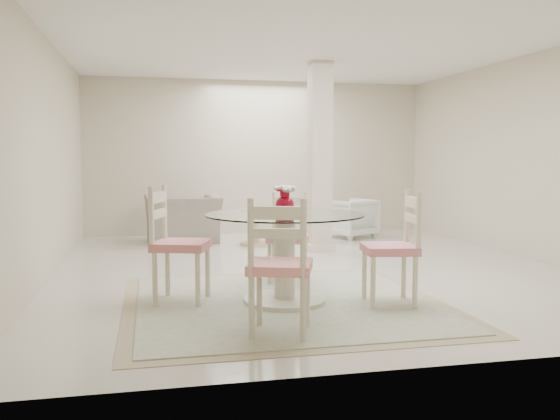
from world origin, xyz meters
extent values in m
plane|color=beige|center=(0.00, 0.00, 0.00)|extent=(7.00, 7.00, 0.00)
cube|color=beige|center=(0.00, 3.50, 1.35)|extent=(6.00, 0.02, 2.70)
cube|color=beige|center=(0.00, -3.50, 1.35)|extent=(6.00, 0.02, 2.70)
cube|color=beige|center=(-3.00, 0.00, 1.35)|extent=(0.02, 7.00, 2.70)
cube|color=beige|center=(3.00, 0.00, 1.35)|extent=(0.02, 7.00, 2.70)
cube|color=white|center=(0.00, 0.00, 2.70)|extent=(6.00, 7.00, 0.02)
cube|color=beige|center=(0.50, 1.30, 1.35)|extent=(0.30, 0.30, 2.70)
cube|color=tan|center=(-0.70, -1.68, 0.00)|extent=(2.90, 2.90, 0.01)
cube|color=beige|center=(-0.70, -1.68, 0.01)|extent=(2.65, 2.65, 0.01)
cylinder|color=beige|center=(-0.70, -1.68, 0.03)|extent=(0.76, 0.76, 0.06)
cylinder|color=beige|center=(-0.70, -1.68, 0.43)|extent=(0.19, 0.19, 0.78)
cylinder|color=beige|center=(-0.70, -1.68, 0.80)|extent=(0.31, 0.31, 0.03)
cylinder|color=white|center=(-0.70, -1.68, 0.83)|extent=(1.44, 1.44, 0.01)
ellipsoid|color=#AA0521|center=(-0.70, -1.68, 0.91)|extent=(0.17, 0.17, 0.16)
cylinder|color=#AA0521|center=(-0.70, -1.68, 1.01)|extent=(0.09, 0.09, 0.05)
cylinder|color=#AA0521|center=(-0.70, -1.68, 1.05)|extent=(0.15, 0.15, 0.02)
ellipsoid|color=white|center=(-0.70, -1.68, 1.07)|extent=(0.10, 0.10, 0.04)
ellipsoid|color=white|center=(-0.65, -1.66, 1.06)|extent=(0.10, 0.10, 0.04)
ellipsoid|color=white|center=(-0.74, -1.65, 1.06)|extent=(0.10, 0.10, 0.04)
ellipsoid|color=white|center=(-0.69, -1.73, 1.05)|extent=(0.10, 0.10, 0.04)
ellipsoid|color=white|center=(-0.65, -1.71, 1.06)|extent=(0.10, 0.10, 0.04)
cylinder|color=#EDE4C3|center=(0.06, -1.71, 0.24)|extent=(0.05, 0.05, 0.48)
cylinder|color=#EDE4C3|center=(0.01, -2.08, 0.24)|extent=(0.05, 0.05, 0.48)
cylinder|color=#EDE4C3|center=(0.44, -1.77, 0.24)|extent=(0.05, 0.05, 0.48)
cylinder|color=#EDE4C3|center=(0.38, -2.14, 0.24)|extent=(0.05, 0.05, 0.48)
cube|color=red|center=(0.22, -1.93, 0.52)|extent=(0.52, 0.52, 0.07)
cube|color=#EDE4C3|center=(0.43, -1.96, 0.87)|extent=(0.11, 0.42, 0.56)
cylinder|color=beige|center=(-0.68, -0.87, 0.22)|extent=(0.04, 0.04, 0.44)
cylinder|color=beige|center=(-0.35, -0.98, 0.22)|extent=(0.04, 0.04, 0.44)
cylinder|color=beige|center=(-0.56, -0.54, 0.22)|extent=(0.04, 0.04, 0.44)
cylinder|color=beige|center=(-0.23, -0.66, 0.22)|extent=(0.04, 0.04, 0.44)
cube|color=red|center=(-0.45, -0.76, 0.48)|extent=(0.54, 0.54, 0.07)
cube|color=beige|center=(-0.39, -0.58, 0.80)|extent=(0.38, 0.17, 0.52)
cylinder|color=beige|center=(-1.49, -1.68, 0.25)|extent=(0.05, 0.05, 0.50)
cylinder|color=beige|center=(-1.37, -1.31, 0.25)|extent=(0.05, 0.05, 0.50)
cylinder|color=beige|center=(-1.86, -1.56, 0.25)|extent=(0.05, 0.05, 0.50)
cylinder|color=beige|center=(-1.74, -1.19, 0.25)|extent=(0.05, 0.05, 0.50)
cube|color=red|center=(-1.62, -1.44, 0.54)|extent=(0.60, 0.60, 0.08)
cube|color=beige|center=(-1.82, -1.37, 0.90)|extent=(0.18, 0.43, 0.59)
cylinder|color=beige|center=(-0.70, -2.48, 0.24)|extent=(0.05, 0.05, 0.48)
cylinder|color=beige|center=(-1.06, -2.36, 0.24)|extent=(0.05, 0.05, 0.48)
cylinder|color=beige|center=(-0.82, -2.84, 0.24)|extent=(0.05, 0.05, 0.48)
cylinder|color=beige|center=(-1.18, -2.72, 0.24)|extent=(0.05, 0.05, 0.48)
cube|color=red|center=(-0.94, -2.60, 0.52)|extent=(0.59, 0.59, 0.07)
cube|color=beige|center=(-1.01, -2.80, 0.87)|extent=(0.41, 0.18, 0.57)
imported|color=gray|center=(-1.39, 2.60, 0.37)|extent=(1.20, 1.06, 0.74)
imported|color=white|center=(1.41, 2.55, 0.33)|extent=(0.94, 0.95, 0.66)
cylinder|color=#D8B185|center=(-0.29, 2.04, 0.02)|extent=(0.52, 0.52, 0.04)
cylinder|color=#D8B185|center=(-0.29, 2.04, 0.28)|extent=(0.08, 0.08, 0.49)
cylinder|color=#D8B185|center=(-0.29, 2.04, 0.54)|extent=(0.54, 0.54, 0.03)
camera|label=1|loc=(-1.89, -6.90, 1.34)|focal=38.00mm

